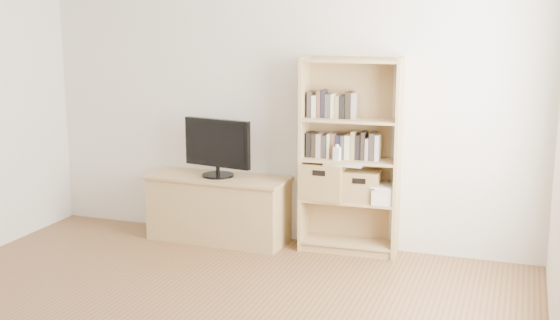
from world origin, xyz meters
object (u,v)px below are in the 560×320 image
at_px(tv_stand, 219,209).
at_px(bookshelf, 350,157).
at_px(basket_left, 324,180).
at_px(baby_monitor, 337,154).
at_px(laptop, 346,163).
at_px(basket_right, 361,186).
at_px(television, 217,148).

height_order(tv_stand, bookshelf, bookshelf).
distance_m(tv_stand, basket_left, 1.01).
distance_m(baby_monitor, laptop, 0.13).
xyz_separation_m(basket_right, laptop, (-0.13, -0.03, 0.19)).
relative_size(baby_monitor, basket_left, 0.30).
xyz_separation_m(basket_left, laptop, (0.19, -0.01, 0.16)).
bearing_deg(bookshelf, tv_stand, -178.11).
relative_size(television, laptop, 2.01).
bearing_deg(laptop, television, -173.75).
height_order(tv_stand, baby_monitor, baby_monitor).
distance_m(television, baby_monitor, 1.09).
distance_m(tv_stand, bookshelf, 1.30).
height_order(television, baby_monitor, television).
xyz_separation_m(bookshelf, basket_left, (-0.22, -0.01, -0.21)).
xyz_separation_m(tv_stand, bookshelf, (1.17, 0.08, 0.55)).
height_order(baby_monitor, basket_right, baby_monitor).
xyz_separation_m(tv_stand, television, (0.00, 0.00, 0.56)).
distance_m(basket_left, laptop, 0.25).
relative_size(television, baby_monitor, 5.90).
distance_m(tv_stand, television, 0.56).
distance_m(bookshelf, basket_left, 0.31).
relative_size(bookshelf, basket_left, 4.47).
relative_size(basket_left, laptop, 1.13).
relative_size(tv_stand, basket_right, 3.97).
relative_size(tv_stand, laptop, 3.76).
xyz_separation_m(television, basket_right, (1.28, 0.08, -0.26)).
bearing_deg(bookshelf, basket_left, -178.81).
distance_m(bookshelf, baby_monitor, 0.13).
height_order(bookshelf, baby_monitor, bookshelf).
height_order(baby_monitor, laptop, baby_monitor).
xyz_separation_m(television, baby_monitor, (1.09, -0.01, 0.02)).
relative_size(tv_stand, basket_left, 3.31).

